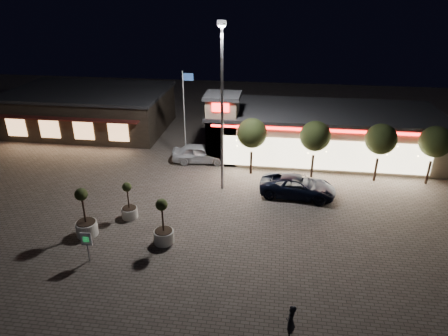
# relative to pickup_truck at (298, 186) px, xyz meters

# --- Properties ---
(ground) EXTENTS (90.00, 90.00, 0.00)m
(ground) POSITION_rel_pickup_truck_xyz_m (-7.75, -7.59, -0.78)
(ground) COLOR #665B53
(ground) RESTS_ON ground
(retail_building) EXTENTS (20.40, 8.40, 6.10)m
(retail_building) POSITION_rel_pickup_truck_xyz_m (1.76, 8.22, 1.43)
(retail_building) COLOR tan
(retail_building) RESTS_ON ground
(restaurant_building) EXTENTS (16.40, 11.00, 4.30)m
(restaurant_building) POSITION_rel_pickup_truck_xyz_m (-21.75, 12.38, 1.38)
(restaurant_building) COLOR #382D23
(restaurant_building) RESTS_ON ground
(floodlight_pole) EXTENTS (0.60, 0.40, 12.38)m
(floodlight_pole) POSITION_rel_pickup_truck_xyz_m (-5.75, 0.41, 6.24)
(floodlight_pole) COLOR gray
(floodlight_pole) RESTS_ON ground
(flagpole) EXTENTS (0.95, 0.10, 8.00)m
(flagpole) POSITION_rel_pickup_truck_xyz_m (-9.65, 5.41, 3.96)
(flagpole) COLOR white
(flagpole) RESTS_ON ground
(string_tree_a) EXTENTS (2.42, 2.42, 4.79)m
(string_tree_a) POSITION_rel_pickup_truck_xyz_m (-3.75, 3.41, 2.78)
(string_tree_a) COLOR #332319
(string_tree_a) RESTS_ON ground
(string_tree_b) EXTENTS (2.42, 2.42, 4.79)m
(string_tree_b) POSITION_rel_pickup_truck_xyz_m (1.25, 3.41, 2.78)
(string_tree_b) COLOR #332319
(string_tree_b) RESTS_ON ground
(string_tree_c) EXTENTS (2.42, 2.42, 4.79)m
(string_tree_c) POSITION_rel_pickup_truck_xyz_m (6.25, 3.41, 2.78)
(string_tree_c) COLOR #332319
(string_tree_c) RESTS_ON ground
(string_tree_d) EXTENTS (2.42, 2.42, 4.79)m
(string_tree_d) POSITION_rel_pickup_truck_xyz_m (10.25, 3.41, 2.78)
(string_tree_d) COLOR #332319
(string_tree_d) RESTS_ON ground
(pickup_truck) EXTENTS (5.85, 3.17, 1.56)m
(pickup_truck) POSITION_rel_pickup_truck_xyz_m (0.00, 0.00, 0.00)
(pickup_truck) COLOR black
(pickup_truck) RESTS_ON ground
(white_sedan) EXTENTS (5.06, 2.47, 1.66)m
(white_sedan) POSITION_rel_pickup_truck_xyz_m (-8.42, 5.15, 0.05)
(white_sedan) COLOR silver
(white_sedan) RESTS_ON ground
(pedestrian) EXTENTS (0.60, 0.73, 1.73)m
(pedestrian) POSITION_rel_pickup_truck_xyz_m (-0.73, -13.36, 0.08)
(pedestrian) COLOR black
(pedestrian) RESTS_ON ground
(planter_left) EXTENTS (1.08, 1.08, 2.65)m
(planter_left) POSITION_rel_pickup_truck_xyz_m (-11.40, -4.65, 0.04)
(planter_left) COLOR silver
(planter_left) RESTS_ON ground
(planter_mid) EXTENTS (1.34, 1.34, 3.30)m
(planter_mid) POSITION_rel_pickup_truck_xyz_m (-13.36, -6.99, 0.24)
(planter_mid) COLOR silver
(planter_mid) RESTS_ON ground
(planter_right) EXTENTS (1.24, 1.24, 3.04)m
(planter_right) POSITION_rel_pickup_truck_xyz_m (-8.30, -7.15, 0.16)
(planter_right) COLOR silver
(planter_right) RESTS_ON ground
(valet_sign) EXTENTS (0.63, 0.09, 1.91)m
(valet_sign) POSITION_rel_pickup_truck_xyz_m (-12.08, -9.49, 0.55)
(valet_sign) COLOR gray
(valet_sign) RESTS_ON ground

